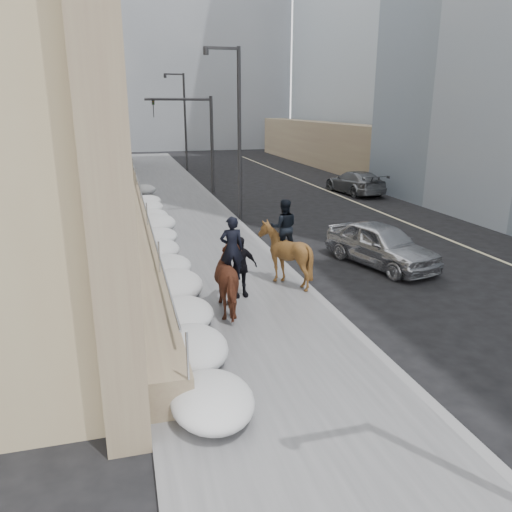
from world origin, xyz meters
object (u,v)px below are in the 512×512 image
Objects in this scene: pedestrian at (239,267)px; car_grey at (355,182)px; mounted_horse_left at (233,276)px; mounted_horse_right at (284,250)px; car_silver at (381,244)px.

pedestrian is 19.59m from car_grey.
mounted_horse_left is 2.63m from mounted_horse_right.
mounted_horse_right is 0.58× the size of car_silver.
mounted_horse_left is 0.57× the size of car_silver.
car_silver is (5.55, 1.91, -0.25)m from pedestrian.
car_grey is at bearing 50.81° from pedestrian.
mounted_horse_right is 0.52× the size of car_grey.
mounted_horse_right is at bearing 20.64° from pedestrian.
mounted_horse_right is 4.16m from car_silver.
mounted_horse_right is at bearing -179.11° from car_silver.
car_grey is at bearing -111.23° from mounted_horse_right.
car_grey is (5.80, 14.05, -0.03)m from car_silver.
mounted_horse_right is at bearing 52.03° from car_grey.
mounted_horse_left is 1.08m from pedestrian.
mounted_horse_left is 0.51× the size of car_grey.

